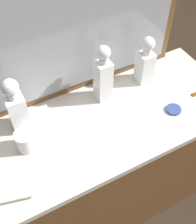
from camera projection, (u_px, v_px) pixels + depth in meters
The scene contains 9 objects.
ground_plane at pixel (98, 201), 2.03m from camera, with size 6.00×6.00×0.00m, color #2D2319.
dresser at pixel (98, 170), 1.71m from camera, with size 1.40×0.55×0.86m.
dresser_mirror at pixel (70, 38), 1.30m from camera, with size 1.14×0.03×0.63m.
crystal_decanter_front at pixel (17, 109), 1.29m from camera, with size 0.08×0.08×0.29m.
crystal_decanter_far_right at pixel (103, 78), 1.40m from camera, with size 0.07×0.07×0.31m.
crystal_decanter_far_left at pixel (145, 64), 1.50m from camera, with size 0.07×0.07×0.26m.
crystal_tumbler_center at pixel (26, 141), 1.27m from camera, with size 0.09×0.09×0.09m.
silver_brush_front at pixel (11, 195), 1.14m from camera, with size 0.17×0.10×0.02m.
porcelain_dish at pixel (174, 109), 1.43m from camera, with size 0.07×0.07×0.01m.
Camera 1 is at (-0.41, -0.76, 1.94)m, focal length 47.53 mm.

